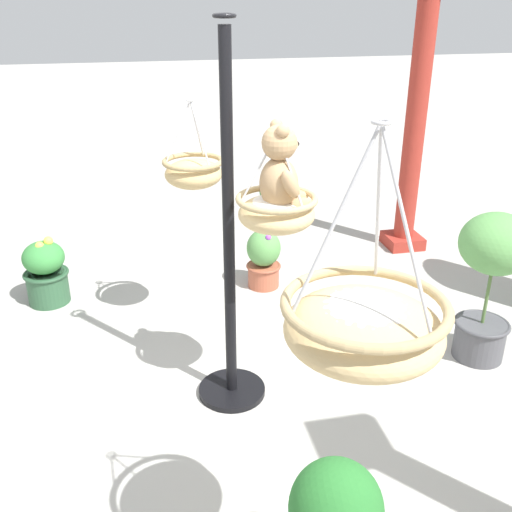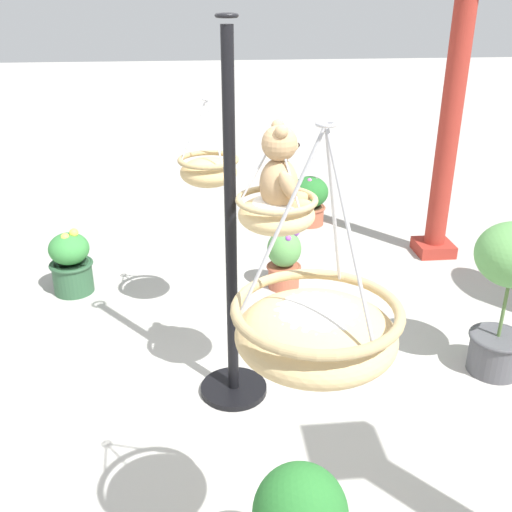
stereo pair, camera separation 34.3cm
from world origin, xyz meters
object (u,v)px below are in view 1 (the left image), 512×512
hanging_basket_with_teddy (277,211)px  potted_plant_fern_front (46,272)px  potted_plant_tall_leafy (491,272)px  potted_plant_small_succulent (264,258)px  teddy_bear (281,173)px  greenhouse_pillar_right (415,123)px  hanging_basket_left_high (193,172)px  potted_plant_bushy_green (278,198)px  display_pole_central (230,298)px  hanging_basket_right_low (364,325)px

hanging_basket_with_teddy → potted_plant_fern_front: 2.55m
potted_plant_tall_leafy → potted_plant_small_succulent: 1.96m
teddy_bear → potted_plant_tall_leafy: (-0.20, 1.56, -0.86)m
teddy_bear → greenhouse_pillar_right: greenhouse_pillar_right is taller
potted_plant_small_succulent → potted_plant_fern_front: bearing=-92.9°
hanging_basket_left_high → potted_plant_fern_front: hanging_basket_left_high is taller
teddy_bear → potted_plant_bushy_green: bearing=166.1°
display_pole_central → potted_plant_fern_front: (-1.57, -1.31, -0.44)m
potted_plant_bushy_green → greenhouse_pillar_right: bearing=49.9°
greenhouse_pillar_right → potted_plant_bushy_green: size_ratio=4.72×
potted_plant_fern_front → potted_plant_tall_leafy: size_ratio=0.54×
potted_plant_fern_front → potted_plant_small_succulent: potted_plant_fern_front is taller
potted_plant_fern_front → potted_plant_tall_leafy: potted_plant_tall_leafy is taller
potted_plant_tall_leafy → greenhouse_pillar_right: bearing=170.5°
potted_plant_tall_leafy → teddy_bear: bearing=-82.6°
potted_plant_fern_front → potted_plant_tall_leafy: bearing=64.2°
teddy_bear → potted_plant_small_succulent: bearing=170.4°
hanging_basket_with_teddy → hanging_basket_left_high: bearing=-160.8°
hanging_basket_left_high → potted_plant_small_succulent: bearing=133.3°
hanging_basket_right_low → teddy_bear: bearing=176.5°
potted_plant_bushy_green → display_pole_central: bearing=-19.4°
display_pole_central → greenhouse_pillar_right: greenhouse_pillar_right is taller
teddy_bear → greenhouse_pillar_right: 2.92m
hanging_basket_left_high → potted_plant_bushy_green: 2.62m
teddy_bear → potted_plant_small_succulent: teddy_bear is taller
greenhouse_pillar_right → potted_plant_tall_leafy: greenhouse_pillar_right is taller
hanging_basket_with_teddy → potted_plant_tall_leafy: bearing=97.3°
display_pole_central → potted_plant_tall_leafy: bearing=91.7°
greenhouse_pillar_right → potted_plant_fern_front: 3.65m
potted_plant_fern_front → potted_plant_tall_leafy: 3.51m
teddy_bear → potted_plant_fern_front: 2.66m
teddy_bear → potted_plant_fern_front: size_ratio=0.83×
display_pole_central → hanging_basket_right_low: size_ratio=2.94×
potted_plant_bushy_green → potted_plant_small_succulent: 1.61m
hanging_basket_with_teddy → potted_plant_bushy_green: (-3.15, 0.80, -1.02)m
greenhouse_pillar_right → potted_plant_small_succulent: size_ratio=4.72×
display_pole_central → greenhouse_pillar_right: 3.04m
greenhouse_pillar_right → teddy_bear: bearing=-40.5°
display_pole_central → hanging_basket_with_teddy: size_ratio=4.14×
teddy_bear → hanging_basket_left_high: bearing=-159.6°
potted_plant_small_succulent → greenhouse_pillar_right: bearing=110.0°
hanging_basket_with_teddy → potted_plant_tall_leafy: hanging_basket_with_teddy is taller
potted_plant_tall_leafy → potted_plant_bushy_green: (-2.95, -0.78, -0.39)m
teddy_bear → hanging_basket_with_teddy: bearing=-90.0°
hanging_basket_with_teddy → potted_plant_tall_leafy: (-0.20, 1.58, -0.64)m
potted_plant_tall_leafy → potted_plant_small_succulent: size_ratio=1.97×
potted_plant_small_succulent → hanging_basket_left_high: bearing=-46.7°
hanging_basket_left_high → potted_plant_tall_leafy: bearing=67.3°
potted_plant_bushy_green → potted_plant_small_succulent: (1.52, -0.51, -0.02)m
display_pole_central → hanging_basket_left_high: display_pole_central is taller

